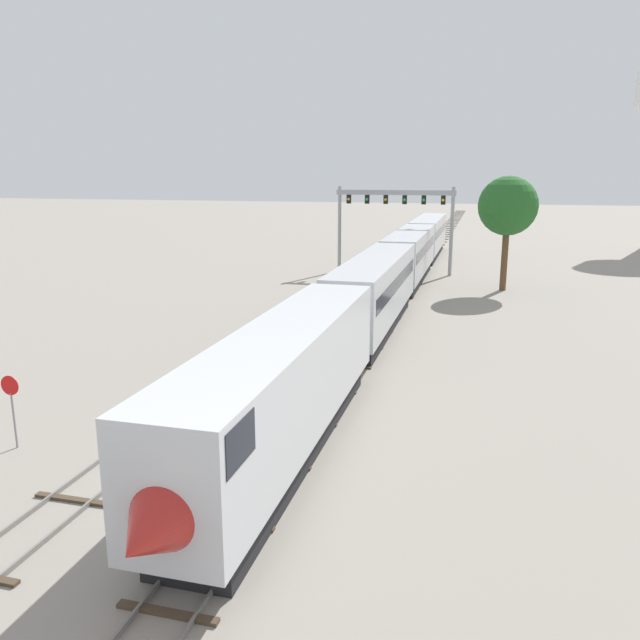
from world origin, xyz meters
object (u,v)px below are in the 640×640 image
at_px(passenger_train, 396,270).
at_px(trackside_tree_left, 508,207).
at_px(signal_gantry, 395,210).
at_px(stop_sign, 12,401).

bearing_deg(passenger_train, trackside_tree_left, 40.81).
height_order(signal_gantry, trackside_tree_left, trackside_tree_left).
xyz_separation_m(passenger_train, trackside_tree_left, (8.53, 7.36, 4.73)).
bearing_deg(stop_sign, passenger_train, 72.29).
bearing_deg(passenger_train, signal_gantry, 98.89).
height_order(signal_gantry, stop_sign, signal_gantry).
distance_m(stop_sign, trackside_tree_left, 43.24).
relative_size(signal_gantry, trackside_tree_left, 1.22).
bearing_deg(trackside_tree_left, stop_sign, -115.59).
relative_size(passenger_train, trackside_tree_left, 7.79).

